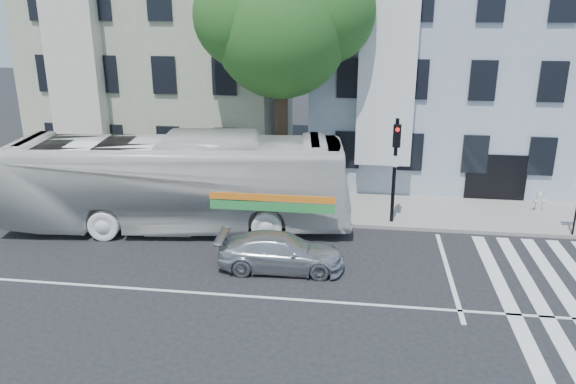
% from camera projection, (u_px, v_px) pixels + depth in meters
% --- Properties ---
extents(ground, '(120.00, 120.00, 0.00)m').
position_uv_depth(ground, '(240.00, 296.00, 17.09)').
color(ground, black).
rests_on(ground, ground).
extents(sidewalk_far, '(80.00, 4.00, 0.15)m').
position_uv_depth(sidewalk_far, '(280.00, 205.00, 24.59)').
color(sidewalk_far, gray).
rests_on(sidewalk_far, ground).
extents(building_left, '(12.00, 10.00, 11.00)m').
position_uv_depth(building_left, '(171.00, 62.00, 30.36)').
color(building_left, '#99A187').
rests_on(building_left, ground).
extents(building_right, '(12.00, 10.00, 11.00)m').
position_uv_depth(building_right, '(436.00, 66.00, 28.54)').
color(building_right, '#99A7B6').
rests_on(building_right, ground).
extents(street_tree, '(7.30, 5.90, 11.10)m').
position_uv_depth(street_tree, '(283.00, 20.00, 22.82)').
color(street_tree, '#2D2116').
rests_on(street_tree, ground).
extents(bus, '(4.74, 13.68, 3.73)m').
position_uv_depth(bus, '(178.00, 182.00, 21.86)').
color(bus, silver).
rests_on(bus, ground).
extents(sedan, '(1.89, 4.28, 1.22)m').
position_uv_depth(sedan, '(281.00, 252.00, 18.67)').
color(sedan, silver).
rests_on(sedan, ground).
extents(hedge, '(8.26, 3.75, 0.70)m').
position_uv_depth(hedge, '(131.00, 203.00, 23.65)').
color(hedge, '#2B5C1E').
rests_on(hedge, sidewalk_far).
extents(traffic_signal, '(0.45, 0.54, 4.34)m').
position_uv_depth(traffic_signal, '(395.00, 158.00, 21.66)').
color(traffic_signal, black).
rests_on(traffic_signal, ground).
extents(fire_hydrant, '(0.47, 0.27, 0.84)m').
position_uv_depth(fire_hydrant, '(539.00, 201.00, 23.62)').
color(fire_hydrant, beige).
rests_on(fire_hydrant, sidewalk_far).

